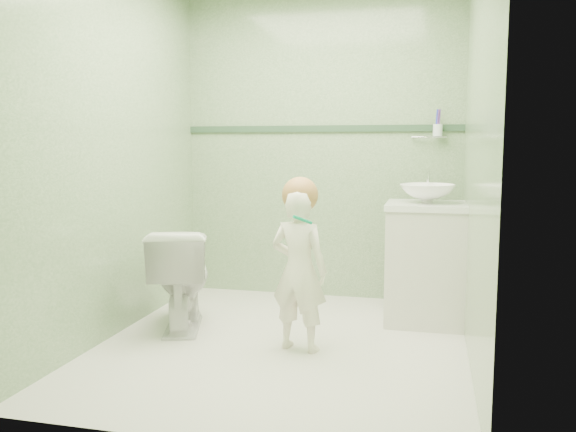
# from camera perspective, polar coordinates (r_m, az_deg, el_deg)

# --- Properties ---
(ground) EXTENTS (2.50, 2.50, 0.00)m
(ground) POSITION_cam_1_polar(r_m,az_deg,el_deg) (3.72, -0.56, -12.30)
(ground) COLOR silver
(ground) RESTS_ON ground
(room_shell) EXTENTS (2.50, 2.54, 2.40)m
(room_shell) POSITION_cam_1_polar(r_m,az_deg,el_deg) (3.51, -0.58, 6.54)
(room_shell) COLOR gray
(room_shell) RESTS_ON ground
(trim_stripe) EXTENTS (2.20, 0.02, 0.05)m
(trim_stripe) POSITION_cam_1_polar(r_m,az_deg,el_deg) (4.72, 3.15, 8.42)
(trim_stripe) COLOR #2F4C35
(trim_stripe) RESTS_ON room_shell
(vanity) EXTENTS (0.52, 0.50, 0.80)m
(vanity) POSITION_cam_1_polar(r_m,az_deg,el_deg) (4.18, 13.12, -4.63)
(vanity) COLOR silver
(vanity) RESTS_ON ground
(counter) EXTENTS (0.54, 0.52, 0.04)m
(counter) POSITION_cam_1_polar(r_m,az_deg,el_deg) (4.12, 13.27, 0.97)
(counter) COLOR white
(counter) RESTS_ON vanity
(basin) EXTENTS (0.37, 0.37, 0.13)m
(basin) POSITION_cam_1_polar(r_m,az_deg,el_deg) (4.12, 13.30, 2.13)
(basin) COLOR white
(basin) RESTS_ON counter
(faucet) EXTENTS (0.03, 0.13, 0.18)m
(faucet) POSITION_cam_1_polar(r_m,az_deg,el_deg) (4.29, 13.35, 3.39)
(faucet) COLOR silver
(faucet) RESTS_ON counter
(cup_holder) EXTENTS (0.26, 0.07, 0.21)m
(cup_holder) POSITION_cam_1_polar(r_m,az_deg,el_deg) (4.59, 14.17, 8.06)
(cup_holder) COLOR silver
(cup_holder) RESTS_ON room_shell
(toilet) EXTENTS (0.56, 0.75, 0.68)m
(toilet) POSITION_cam_1_polar(r_m,az_deg,el_deg) (4.02, -10.29, -5.90)
(toilet) COLOR white
(toilet) RESTS_ON ground
(toddler) EXTENTS (0.39, 0.30, 0.96)m
(toddler) POSITION_cam_1_polar(r_m,az_deg,el_deg) (3.51, 1.07, -5.29)
(toddler) COLOR white
(toddler) RESTS_ON ground
(hair_cap) EXTENTS (0.21, 0.21, 0.21)m
(hair_cap) POSITION_cam_1_polar(r_m,az_deg,el_deg) (3.46, 1.17, 2.04)
(hair_cap) COLOR #B07640
(hair_cap) RESTS_ON toddler
(teal_toothbrush) EXTENTS (0.11, 0.14, 0.08)m
(teal_toothbrush) POSITION_cam_1_polar(r_m,az_deg,el_deg) (3.31, 1.36, -0.28)
(teal_toothbrush) COLOR #009161
(teal_toothbrush) RESTS_ON toddler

